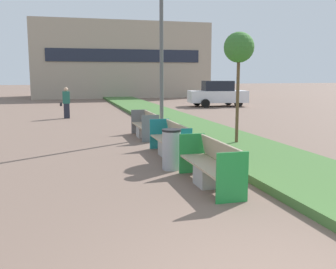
{
  "coord_description": "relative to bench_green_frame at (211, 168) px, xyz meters",
  "views": [
    {
      "loc": [
        -2.02,
        -3.27,
        2.32
      ],
      "look_at": [
        0.9,
        7.56,
        0.6
      ],
      "focal_mm": 42.0,
      "sensor_mm": 36.0,
      "label": 1
    }
  ],
  "objects": [
    {
      "name": "bench_green_frame",
      "position": [
        0.0,
        0.0,
        0.0
      ],
      "size": [
        0.65,
        2.33,
        0.94
      ],
      "color": "#9E9B96",
      "rests_on": "ground"
    },
    {
      "name": "street_lamp_post",
      "position": [
        0.61,
        6.64,
        3.64
      ],
      "size": [
        0.24,
        0.44,
        7.26
      ],
      "color": "#56595B",
      "rests_on": "ground"
    },
    {
      "name": "planter_grass_strip",
      "position": [
        2.26,
        7.76,
        -0.28
      ],
      "size": [
        2.8,
        120.0,
        0.18
      ],
      "color": "#426B33",
      "rests_on": "ground"
    },
    {
      "name": "parked_car_distant",
      "position": [
        8.03,
        19.33,
        0.54
      ],
      "size": [
        4.4,
        2.32,
        1.86
      ],
      "rotation": [
        0.0,
        0.0,
        -0.14
      ],
      "color": "silver",
      "rests_on": "ground"
    },
    {
      "name": "bench_grey_frame",
      "position": [
        -0.0,
        6.69,
        -0.01
      ],
      "size": [
        0.65,
        2.14,
        0.94
      ],
      "color": "#9E9B96",
      "rests_on": "ground"
    },
    {
      "name": "bench_teal_frame",
      "position": [
        0.0,
        3.2,
        0.0
      ],
      "size": [
        0.65,
        2.34,
        0.94
      ],
      "color": "#9E9B96",
      "rests_on": "ground"
    },
    {
      "name": "litter_bin",
      "position": [
        -0.42,
        1.6,
        0.13
      ],
      "size": [
        0.47,
        0.47,
        1.0
      ],
      "color": "#9EA0A5",
      "rests_on": "ground"
    },
    {
      "name": "sapling_tree_near",
      "position": [
        2.37,
        3.86,
        2.72
      ],
      "size": [
        0.94,
        0.94,
        3.62
      ],
      "color": "brown",
      "rests_on": "ground"
    },
    {
      "name": "building_backdrop",
      "position": [
        3.06,
        34.31,
        3.35
      ],
      "size": [
        17.55,
        7.72,
        7.45
      ],
      "color": "tan",
      "rests_on": "ground"
    },
    {
      "name": "pedestrian_walking",
      "position": [
        -2.75,
        14.03,
        0.46
      ],
      "size": [
        0.53,
        0.24,
        1.65
      ],
      "color": "#232633",
      "rests_on": "ground"
    }
  ]
}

